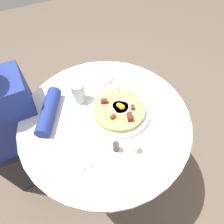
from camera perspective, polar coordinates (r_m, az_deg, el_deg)
name	(u,v)px	position (r m, az deg, el deg)	size (l,w,h in m)	color
ground_plane	(108,169)	(1.63, -1.26, -16.45)	(6.00, 6.00, 0.00)	#6B5B4C
dining_table	(106,135)	(1.11, -1.79, -6.69)	(0.84, 0.84, 0.75)	silver
person_seated	(15,136)	(1.31, -26.49, -6.27)	(0.53, 0.41, 1.14)	#2D2D33
pizza_plate	(119,111)	(0.97, 2.03, 0.32)	(0.32, 0.32, 0.01)	white
breakfast_pizza	(119,109)	(0.96, 2.11, 0.97)	(0.26, 0.26, 0.05)	tan
bread_plate	(99,76)	(1.14, -3.84, 10.62)	(0.17, 0.17, 0.01)	silver
napkin	(79,150)	(0.88, -9.69, -10.99)	(0.17, 0.14, 0.00)	white
fork	(82,148)	(0.88, -8.65, -10.35)	(0.18, 0.01, 0.01)	silver
knife	(75,152)	(0.88, -10.81, -11.37)	(0.18, 0.01, 0.01)	silver
water_glass	(79,92)	(0.99, -9.79, 5.67)	(0.07, 0.07, 0.12)	silver
salt_shaker	(136,148)	(0.86, 7.03, -10.43)	(0.03, 0.03, 0.05)	white
pepper_shaker	(116,147)	(0.85, 1.11, -10.14)	(0.03, 0.03, 0.05)	#3F3833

